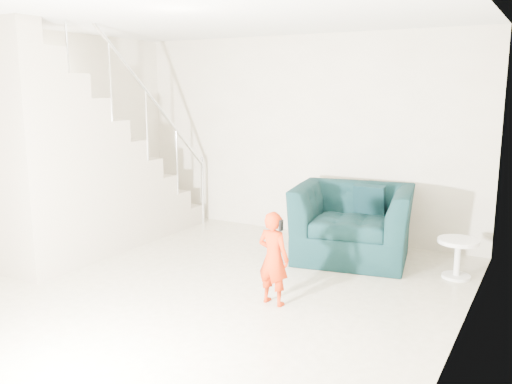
% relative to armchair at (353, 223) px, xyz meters
% --- Properties ---
extents(floor, '(5.50, 5.50, 0.00)m').
position_rel_armchair_xyz_m(floor, '(-1.04, -1.96, -0.43)').
color(floor, tan).
rests_on(floor, ground).
extents(ceiling, '(5.50, 5.50, 0.00)m').
position_rel_armchair_xyz_m(ceiling, '(-1.04, -1.96, 2.27)').
color(ceiling, silver).
rests_on(ceiling, back_wall).
extents(back_wall, '(5.00, 0.00, 5.00)m').
position_rel_armchair_xyz_m(back_wall, '(-1.04, 0.79, 0.92)').
color(back_wall, '#BBAF99').
rests_on(back_wall, floor).
extents(left_wall, '(0.00, 5.50, 5.50)m').
position_rel_armchair_xyz_m(left_wall, '(-3.54, -1.96, 0.92)').
color(left_wall, '#BBAF99').
rests_on(left_wall, floor).
extents(right_wall, '(0.00, 5.50, 5.50)m').
position_rel_armchair_xyz_m(right_wall, '(1.46, -1.96, 0.92)').
color(right_wall, '#BBAF99').
rests_on(right_wall, floor).
extents(armchair, '(1.53, 1.39, 0.87)m').
position_rel_armchair_xyz_m(armchair, '(0.00, 0.00, 0.00)').
color(armchair, black).
rests_on(armchair, floor).
extents(toddler, '(0.35, 0.25, 0.89)m').
position_rel_armchair_xyz_m(toddler, '(-0.17, -1.70, 0.01)').
color(toddler, '#B02F05').
rests_on(toddler, floor).
extents(side_table, '(0.43, 0.43, 0.43)m').
position_rel_armchair_xyz_m(side_table, '(1.21, -0.11, -0.15)').
color(side_table, silver).
rests_on(side_table, floor).
extents(staircase, '(1.02, 3.03, 3.62)m').
position_rel_armchair_xyz_m(staircase, '(-3.03, -1.41, 0.51)').
color(staircase, '#ADA089').
rests_on(staircase, floor).
extents(cushion, '(0.37, 0.18, 0.37)m').
position_rel_armchair_xyz_m(cushion, '(0.11, 0.28, 0.24)').
color(cushion, black).
rests_on(cushion, armchair).
extents(throw, '(0.05, 0.51, 0.57)m').
position_rel_armchair_xyz_m(throw, '(-0.58, 0.02, 0.11)').
color(throw, black).
rests_on(throw, armchair).
extents(phone, '(0.02, 0.05, 0.10)m').
position_rel_armchair_xyz_m(phone, '(-0.09, -1.72, 0.34)').
color(phone, black).
rests_on(phone, toddler).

